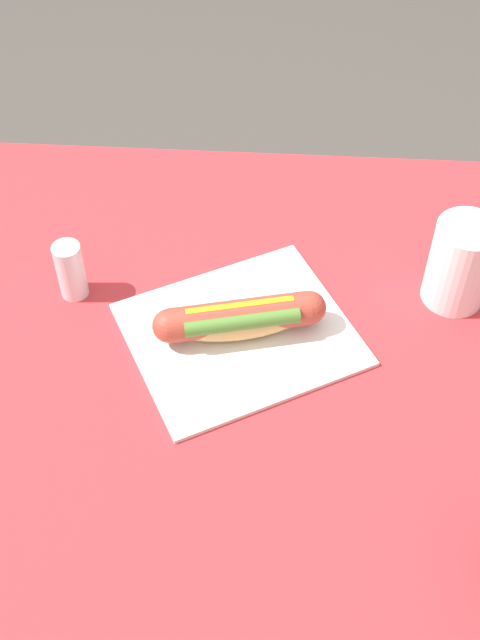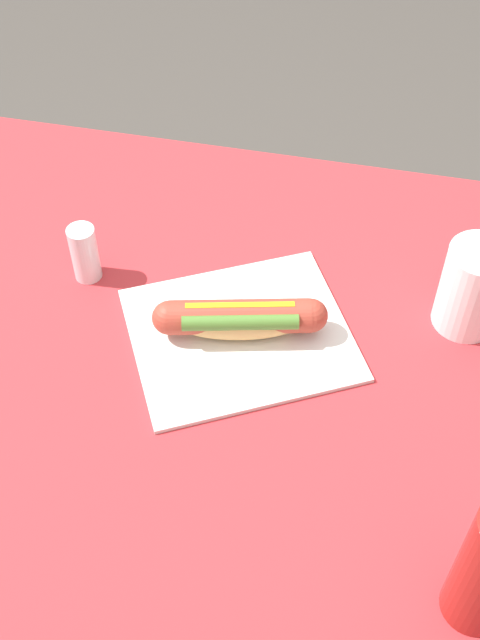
# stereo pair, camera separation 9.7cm
# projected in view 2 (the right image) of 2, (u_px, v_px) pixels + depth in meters

# --- Properties ---
(ground_plane) EXTENTS (6.00, 6.00, 0.00)m
(ground_plane) POSITION_uv_depth(u_px,v_px,m) (208.00, 600.00, 1.52)
(ground_plane) COLOR #47423D
(ground_plane) RESTS_ON ground
(dining_table) EXTENTS (1.20, 0.86, 0.73)m
(dining_table) POSITION_uv_depth(u_px,v_px,m) (194.00, 421.00, 1.06)
(dining_table) COLOR brown
(dining_table) RESTS_ON ground
(paper_wrapper) EXTENTS (0.34, 0.33, 0.01)m
(paper_wrapper) POSITION_uv_depth(u_px,v_px,m) (240.00, 334.00, 0.99)
(paper_wrapper) COLOR silver
(paper_wrapper) RESTS_ON dining_table
(hot_dog) EXTENTS (0.21, 0.09, 0.05)m
(hot_dog) POSITION_uv_depth(u_px,v_px,m) (240.00, 318.00, 0.97)
(hot_dog) COLOR tan
(hot_dog) RESTS_ON paper_wrapper
(drinking_cup) EXTENTS (0.08, 0.08, 0.12)m
(drinking_cup) POSITION_uv_depth(u_px,v_px,m) (473.00, 288.00, 0.97)
(drinking_cup) COLOR white
(drinking_cup) RESTS_ON dining_table
(salt_shaker) EXTENTS (0.04, 0.04, 0.08)m
(salt_shaker) POSITION_uv_depth(u_px,v_px,m) (85.00, 253.00, 1.04)
(salt_shaker) COLOR silver
(salt_shaker) RESTS_ON dining_table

